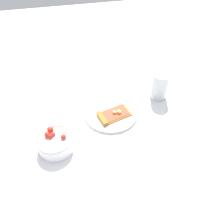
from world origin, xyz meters
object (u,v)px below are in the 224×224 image
salad_bowl (55,142)px  soda_glass (160,86)px  plate (111,111)px  pizza_slice_main (112,115)px

salad_bowl → soda_glass: soda_glass is taller
plate → salad_bowl: salad_bowl is taller
plate → pizza_slice_main: size_ratio=1.57×
salad_bowl → soda_glass: (0.47, 0.19, 0.03)m
plate → soda_glass: bearing=13.9°
plate → soda_glass: 0.25m
plate → pizza_slice_main: 0.03m
pizza_slice_main → soda_glass: bearing=20.9°
plate → soda_glass: (0.24, 0.06, 0.06)m
plate → pizza_slice_main: bearing=-91.3°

